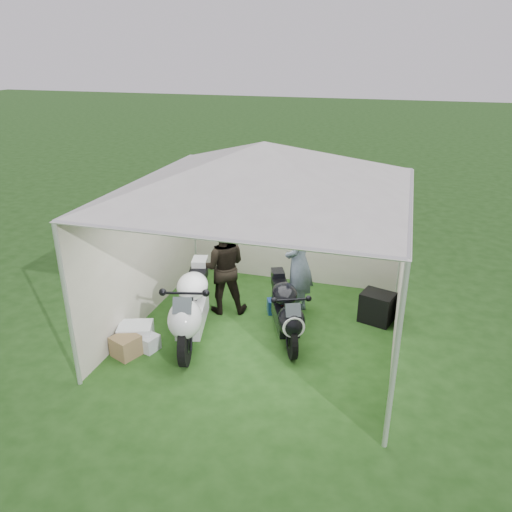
% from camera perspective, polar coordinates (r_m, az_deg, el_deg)
% --- Properties ---
extents(ground, '(80.00, 80.00, 0.00)m').
position_cam_1_polar(ground, '(8.05, 0.82, -8.56)').
color(ground, '#1C4212').
rests_on(ground, ground).
extents(canopy_tent, '(5.66, 5.66, 3.00)m').
position_cam_1_polar(canopy_tent, '(7.10, 1.00, 9.63)').
color(canopy_tent, silver).
rests_on(canopy_tent, ground).
extents(motorcycle_white, '(0.83, 2.12, 1.06)m').
position_cam_1_polar(motorcycle_white, '(7.61, -7.39, -5.65)').
color(motorcycle_white, black).
rests_on(motorcycle_white, ground).
extents(motorcycle_black, '(0.92, 1.68, 0.88)m').
position_cam_1_polar(motorcycle_black, '(7.65, 3.44, -6.17)').
color(motorcycle_black, black).
rests_on(motorcycle_black, ground).
extents(paddock_stand, '(0.38, 0.32, 0.25)m').
position_cam_1_polar(paddock_stand, '(8.53, 2.43, -5.72)').
color(paddock_stand, '#2349AB').
rests_on(paddock_stand, ground).
extents(person_dark_jacket, '(0.95, 0.83, 1.64)m').
position_cam_1_polar(person_dark_jacket, '(8.31, -3.81, -1.21)').
color(person_dark_jacket, black).
rests_on(person_dark_jacket, ground).
extents(person_blue_jacket, '(0.47, 0.71, 1.91)m').
position_cam_1_polar(person_blue_jacket, '(8.14, 4.93, -0.73)').
color(person_blue_jacket, slate).
rests_on(person_blue_jacket, ground).
extents(equipment_box, '(0.60, 0.53, 0.50)m').
position_cam_1_polar(equipment_box, '(8.45, 13.65, -5.72)').
color(equipment_box, black).
rests_on(equipment_box, ground).
extents(crate_0, '(0.60, 0.53, 0.33)m').
position_cam_1_polar(crate_0, '(7.86, -13.57, -8.71)').
color(crate_0, silver).
rests_on(crate_0, ground).
extents(crate_1, '(0.45, 0.45, 0.31)m').
position_cam_1_polar(crate_1, '(7.64, -14.64, -9.91)').
color(crate_1, olive).
rests_on(crate_1, ground).
extents(crate_2, '(0.38, 0.34, 0.23)m').
position_cam_1_polar(crate_2, '(7.73, -12.32, -9.61)').
color(crate_2, silver).
rests_on(crate_2, ground).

